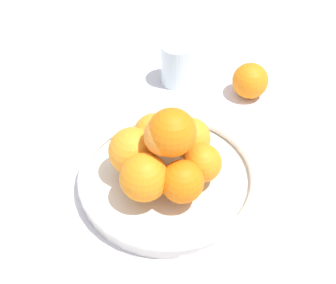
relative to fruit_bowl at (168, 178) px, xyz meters
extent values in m
plane|color=silver|center=(0.00, 0.00, -0.02)|extent=(4.00, 4.00, 0.00)
cylinder|color=silver|center=(0.00, 0.00, -0.01)|extent=(0.31, 0.31, 0.02)
torus|color=silver|center=(0.00, 0.00, 0.01)|extent=(0.31, 0.31, 0.01)
sphere|color=orange|center=(-0.02, 0.06, 0.05)|extent=(0.07, 0.07, 0.07)
sphere|color=orange|center=(-0.06, 0.01, 0.05)|extent=(0.07, 0.07, 0.07)
sphere|color=orange|center=(-0.04, -0.05, 0.05)|extent=(0.08, 0.08, 0.08)
sphere|color=orange|center=(0.02, -0.06, 0.06)|extent=(0.08, 0.08, 0.08)
sphere|color=orange|center=(0.06, -0.01, 0.06)|extent=(0.08, 0.08, 0.08)
sphere|color=orange|center=(0.04, 0.05, 0.05)|extent=(0.07, 0.07, 0.07)
sphere|color=orange|center=(0.01, 0.00, 0.11)|extent=(0.07, 0.07, 0.07)
sphere|color=orange|center=(0.01, 0.01, 0.12)|extent=(0.08, 0.08, 0.08)
sphere|color=orange|center=(-0.31, 0.04, 0.02)|extent=(0.08, 0.08, 0.08)
cylinder|color=silver|center=(-0.28, -0.12, 0.03)|extent=(0.07, 0.07, 0.10)
camera|label=1|loc=(0.48, 0.25, 0.61)|focal=50.00mm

